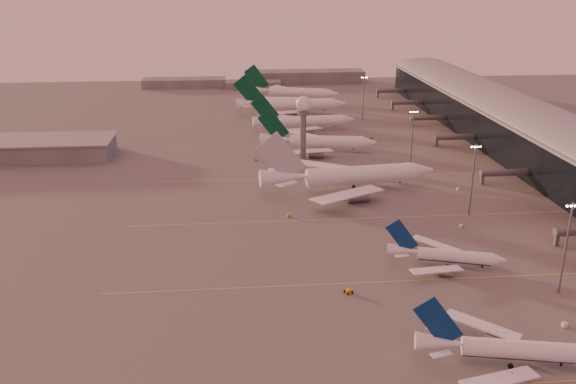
{
  "coord_description": "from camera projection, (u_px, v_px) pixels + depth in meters",
  "views": [
    {
      "loc": [
        -24.18,
        -132.74,
        77.56
      ],
      "look_at": [
        -6.82,
        60.72,
        8.2
      ],
      "focal_mm": 38.0,
      "sensor_mm": 36.0,
      "label": 1
    }
  ],
  "objects": [
    {
      "name": "gsv_tug_hangar",
      "position": [
        372.0,
        138.0,
        305.41
      ],
      "size": [
        3.39,
        2.62,
        0.85
      ],
      "color": "gold",
      "rests_on": "ground"
    },
    {
      "name": "greentail_a",
      "position": [
        318.0,
        144.0,
        282.41
      ],
      "size": [
        54.68,
        43.81,
        19.99
      ],
      "color": "white",
      "rests_on": "ground"
    },
    {
      "name": "radar_tower",
      "position": [
        303.0,
        116.0,
        258.56
      ],
      "size": [
        6.4,
        6.4,
        31.1
      ],
      "color": "slate",
      "rests_on": "ground"
    },
    {
      "name": "mast_b",
      "position": [
        473.0,
        177.0,
        204.23
      ],
      "size": [
        3.6,
        0.56,
        25.0
      ],
      "color": "slate",
      "rests_on": "ground"
    },
    {
      "name": "narrowbody_near",
      "position": [
        505.0,
        352.0,
        127.68
      ],
      "size": [
        38.19,
        30.17,
        15.09
      ],
      "color": "white",
      "rests_on": "ground"
    },
    {
      "name": "taxiway_markings",
      "position": [
        397.0,
        216.0,
        207.68
      ],
      "size": [
        180.0,
        185.25,
        0.02
      ],
      "color": "#DED04E",
      "rests_on": "ground"
    },
    {
      "name": "widebody_white",
      "position": [
        349.0,
        179.0,
        231.5
      ],
      "size": [
        69.36,
        55.31,
        24.43
      ],
      "color": "white",
      "rests_on": "ground"
    },
    {
      "name": "gsv_tug_mid",
      "position": [
        348.0,
        291.0,
        157.04
      ],
      "size": [
        3.89,
        4.64,
        1.14
      ],
      "color": "gold",
      "rests_on": "ground"
    },
    {
      "name": "ground",
      "position": [
        337.0,
        303.0,
        152.63
      ],
      "size": [
        700.0,
        700.0,
        0.0
      ],
      "primitive_type": "plane",
      "color": "#605D5E",
      "rests_on": "ground"
    },
    {
      "name": "mast_c",
      "position": [
        412.0,
        136.0,
        255.39
      ],
      "size": [
        3.6,
        0.56,
        25.0
      ],
      "color": "slate",
      "rests_on": "ground"
    },
    {
      "name": "gsv_tug_far",
      "position": [
        321.0,
        180.0,
        242.25
      ],
      "size": [
        3.72,
        3.73,
        0.94
      ],
      "color": "silver",
      "rests_on": "ground"
    },
    {
      "name": "narrowbody_mid",
      "position": [
        446.0,
        257.0,
        171.19
      ],
      "size": [
        32.71,
        25.71,
        13.16
      ],
      "color": "white",
      "rests_on": "ground"
    },
    {
      "name": "distant_horizon",
      "position": [
        269.0,
        79.0,
        456.51
      ],
      "size": [
        165.0,
        37.5,
        9.0
      ],
      "color": "slate",
      "rests_on": "ground"
    },
    {
      "name": "hangar",
      "position": [
        21.0,
        148.0,
        272.38
      ],
      "size": [
        82.0,
        27.0,
        8.5
      ],
      "color": "slate",
      "rests_on": "ground"
    },
    {
      "name": "greentail_c",
      "position": [
        292.0,
        107.0,
        358.04
      ],
      "size": [
        65.84,
        53.21,
        23.93
      ],
      "color": "white",
      "rests_on": "ground"
    },
    {
      "name": "mast_d",
      "position": [
        363.0,
        96.0,
        339.64
      ],
      "size": [
        3.6,
        0.56,
        25.0
      ],
      "color": "slate",
      "rests_on": "ground"
    },
    {
      "name": "gsv_catering_a",
      "position": [
        567.0,
        319.0,
        141.51
      ],
      "size": [
        5.69,
        3.06,
        4.48
      ],
      "color": "silver",
      "rests_on": "ground"
    },
    {
      "name": "mast_a",
      "position": [
        566.0,
        244.0,
        152.89
      ],
      "size": [
        3.6,
        0.56,
        25.0
      ],
      "color": "slate",
      "rests_on": "ground"
    },
    {
      "name": "gsv_truck_d",
      "position": [
        256.0,
        158.0,
        269.11
      ],
      "size": [
        3.36,
        5.7,
        2.17
      ],
      "color": "slate",
      "rests_on": "ground"
    },
    {
      "name": "greentail_b",
      "position": [
        304.0,
        124.0,
        321.16
      ],
      "size": [
        55.43,
        44.63,
        20.13
      ],
      "color": "white",
      "rests_on": "ground"
    },
    {
      "name": "gsv_truck_c",
      "position": [
        290.0,
        214.0,
        206.59
      ],
      "size": [
        5.44,
        2.82,
        2.09
      ],
      "color": "gold",
      "rests_on": "ground"
    },
    {
      "name": "gsv_catering_b",
      "position": [
        459.0,
        185.0,
        231.35
      ],
      "size": [
        5.67,
        3.18,
        4.41
      ],
      "color": "silver",
      "rests_on": "ground"
    },
    {
      "name": "terminal",
      "position": [
        543.0,
        140.0,
        261.43
      ],
      "size": [
        57.0,
        362.0,
        23.04
      ],
      "color": "black",
      "rests_on": "ground"
    },
    {
      "name": "greentail_d",
      "position": [
        292.0,
        95.0,
        396.81
      ],
      "size": [
        60.75,
        48.3,
        22.81
      ],
      "color": "white",
      "rests_on": "ground"
    },
    {
      "name": "gsv_truck_b",
      "position": [
        462.0,
        224.0,
        198.02
      ],
      "size": [
        5.54,
        3.14,
        2.11
      ],
      "color": "silver",
      "rests_on": "ground"
    }
  ]
}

